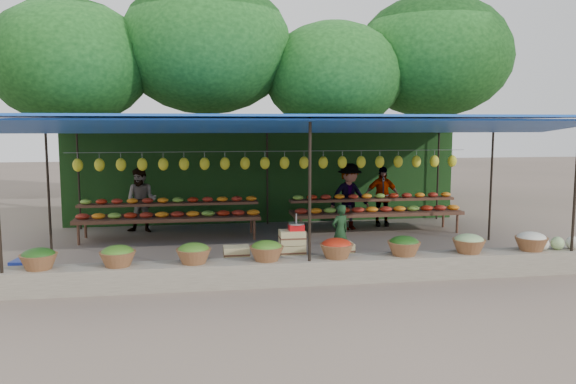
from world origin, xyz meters
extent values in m
plane|color=brown|center=(0.00, 0.00, 0.00)|extent=(60.00, 60.00, 0.00)
cube|color=#686053|center=(0.00, -2.75, 0.20)|extent=(10.60, 0.55, 0.40)
cylinder|color=black|center=(0.00, -2.90, 1.40)|extent=(0.05, 0.05, 2.80)
cylinder|color=black|center=(4.80, -2.90, 1.40)|extent=(0.05, 0.05, 2.80)
cylinder|color=black|center=(-4.80, 0.00, 1.40)|extent=(0.05, 0.05, 2.80)
cylinder|color=black|center=(4.80, 0.00, 1.40)|extent=(0.05, 0.05, 2.80)
cylinder|color=black|center=(-4.80, 2.90, 1.40)|extent=(0.05, 0.05, 2.80)
cylinder|color=black|center=(0.00, 2.90, 1.40)|extent=(0.05, 0.05, 2.80)
cylinder|color=black|center=(4.80, 2.90, 1.40)|extent=(0.05, 0.05, 2.80)
cube|color=blue|center=(0.00, 0.00, 2.80)|extent=(10.80, 6.60, 0.04)
cube|color=blue|center=(0.00, -2.00, 2.62)|extent=(10.80, 2.19, 0.26)
cube|color=blue|center=(0.00, 2.00, 2.62)|extent=(10.80, 2.19, 0.26)
cylinder|color=#96969B|center=(0.00, 1.40, 2.02)|extent=(9.60, 0.01, 0.01)
ellipsoid|color=yellow|center=(-4.50, 1.40, 1.74)|extent=(0.23, 0.17, 0.30)
ellipsoid|color=yellow|center=(-4.03, 1.40, 1.74)|extent=(0.23, 0.17, 0.30)
ellipsoid|color=yellow|center=(-3.55, 1.40, 1.74)|extent=(0.23, 0.17, 0.30)
ellipsoid|color=yellow|center=(-3.08, 1.40, 1.74)|extent=(0.23, 0.17, 0.30)
ellipsoid|color=yellow|center=(-2.61, 1.40, 1.74)|extent=(0.23, 0.17, 0.30)
ellipsoid|color=yellow|center=(-2.13, 1.40, 1.74)|extent=(0.23, 0.17, 0.30)
ellipsoid|color=yellow|center=(-1.66, 1.40, 1.74)|extent=(0.23, 0.17, 0.30)
ellipsoid|color=yellow|center=(-1.18, 1.40, 1.74)|extent=(0.23, 0.17, 0.30)
ellipsoid|color=yellow|center=(-0.71, 1.40, 1.74)|extent=(0.23, 0.17, 0.30)
ellipsoid|color=yellow|center=(-0.24, 1.40, 1.74)|extent=(0.23, 0.17, 0.30)
ellipsoid|color=yellow|center=(0.24, 1.40, 1.74)|extent=(0.23, 0.17, 0.30)
ellipsoid|color=yellow|center=(0.71, 1.40, 1.74)|extent=(0.23, 0.17, 0.30)
ellipsoid|color=yellow|center=(1.18, 1.40, 1.74)|extent=(0.23, 0.17, 0.30)
ellipsoid|color=yellow|center=(1.66, 1.40, 1.74)|extent=(0.23, 0.17, 0.30)
ellipsoid|color=yellow|center=(2.13, 1.40, 1.74)|extent=(0.23, 0.17, 0.30)
ellipsoid|color=yellow|center=(2.61, 1.40, 1.74)|extent=(0.23, 0.17, 0.30)
ellipsoid|color=yellow|center=(3.08, 1.40, 1.74)|extent=(0.23, 0.17, 0.30)
ellipsoid|color=yellow|center=(3.55, 1.40, 1.74)|extent=(0.23, 0.17, 0.30)
ellipsoid|color=yellow|center=(4.03, 1.40, 1.74)|extent=(0.23, 0.17, 0.30)
ellipsoid|color=yellow|center=(4.50, 1.40, 1.74)|extent=(0.23, 0.17, 0.30)
ellipsoid|color=#1E4913|center=(-4.30, -2.75, 0.62)|extent=(0.52, 0.52, 0.23)
ellipsoid|color=#3D6C1C|center=(-3.10, -2.75, 0.62)|extent=(0.52, 0.52, 0.23)
ellipsoid|color=#3D6C1C|center=(-1.90, -2.75, 0.62)|extent=(0.52, 0.52, 0.23)
ellipsoid|color=#3D6C1C|center=(-0.70, -2.75, 0.62)|extent=(0.52, 0.52, 0.23)
ellipsoid|color=#A1200D|center=(0.50, -2.75, 0.62)|extent=(0.52, 0.52, 0.23)
ellipsoid|color=#1E4913|center=(1.70, -2.75, 0.62)|extent=(0.52, 0.52, 0.23)
ellipsoid|color=#90B672|center=(2.90, -2.75, 0.62)|extent=(0.52, 0.52, 0.23)
ellipsoid|color=beige|center=(4.10, -2.75, 0.62)|extent=(0.52, 0.52, 0.23)
cube|color=#1D4017|center=(0.00, 3.15, 1.25)|extent=(10.60, 0.06, 2.50)
cylinder|color=#3D2816|center=(-5.50, 5.80, 1.98)|extent=(0.36, 0.36, 3.97)
ellipsoid|color=black|center=(-5.50, 5.80, 4.46)|extent=(4.77, 4.77, 3.69)
cylinder|color=#3D2816|center=(-1.50, 6.20, 2.24)|extent=(0.36, 0.36, 4.48)
ellipsoid|color=black|center=(-1.50, 6.20, 5.04)|extent=(5.39, 5.39, 4.17)
cylinder|color=#3D2816|center=(2.50, 5.90, 1.86)|extent=(0.36, 0.36, 3.71)
ellipsoid|color=black|center=(2.50, 5.90, 4.18)|extent=(4.47, 4.47, 3.45)
cylinder|color=#3D2816|center=(6.00, 6.30, 2.18)|extent=(0.36, 0.36, 4.35)
ellipsoid|color=black|center=(6.00, 6.30, 4.90)|extent=(5.24, 5.24, 4.05)
cube|color=#513220|center=(-2.50, 1.30, 0.50)|extent=(4.20, 0.95, 0.08)
cube|color=#513220|center=(-2.50, 1.60, 0.78)|extent=(4.20, 0.35, 0.06)
cylinder|color=#513220|center=(-4.45, 0.90, 0.25)|extent=(0.06, 0.06, 0.50)
cylinder|color=#513220|center=(-0.55, 0.90, 0.25)|extent=(0.06, 0.06, 0.50)
cylinder|color=#513220|center=(-4.45, 1.70, 0.25)|extent=(0.06, 0.06, 0.50)
cylinder|color=#513220|center=(-0.55, 1.70, 0.25)|extent=(0.06, 0.06, 0.50)
ellipsoid|color=maroon|center=(-4.40, 1.15, 0.60)|extent=(0.31, 0.26, 0.13)
ellipsoid|color=#74AB34|center=(-4.40, 1.60, 0.87)|extent=(0.26, 0.22, 0.12)
ellipsoid|color=orange|center=(-4.05, 1.15, 0.60)|extent=(0.31, 0.26, 0.13)
ellipsoid|color=#A1200D|center=(-4.05, 1.60, 0.87)|extent=(0.26, 0.22, 0.12)
ellipsoid|color=#74AB34|center=(-3.70, 1.15, 0.60)|extent=(0.31, 0.26, 0.13)
ellipsoid|color=maroon|center=(-3.70, 1.60, 0.87)|extent=(0.26, 0.22, 0.12)
ellipsoid|color=#A1200D|center=(-3.35, 1.15, 0.60)|extent=(0.31, 0.26, 0.13)
ellipsoid|color=orange|center=(-3.35, 1.60, 0.87)|extent=(0.26, 0.22, 0.12)
ellipsoid|color=maroon|center=(-3.00, 1.15, 0.60)|extent=(0.31, 0.26, 0.13)
ellipsoid|color=maroon|center=(-3.00, 1.60, 0.87)|extent=(0.26, 0.22, 0.12)
ellipsoid|color=orange|center=(-2.65, 1.15, 0.60)|extent=(0.31, 0.26, 0.13)
ellipsoid|color=orange|center=(-2.65, 1.60, 0.87)|extent=(0.26, 0.22, 0.12)
ellipsoid|color=maroon|center=(-2.30, 1.15, 0.60)|extent=(0.31, 0.26, 0.13)
ellipsoid|color=#74AB34|center=(-2.30, 1.60, 0.87)|extent=(0.26, 0.22, 0.12)
ellipsoid|color=orange|center=(-1.95, 1.15, 0.60)|extent=(0.31, 0.26, 0.13)
ellipsoid|color=#A1200D|center=(-1.95, 1.60, 0.87)|extent=(0.26, 0.22, 0.12)
ellipsoid|color=#74AB34|center=(-1.60, 1.15, 0.60)|extent=(0.31, 0.26, 0.13)
ellipsoid|color=maroon|center=(-1.60, 1.60, 0.87)|extent=(0.26, 0.22, 0.12)
ellipsoid|color=#A1200D|center=(-1.25, 1.15, 0.60)|extent=(0.31, 0.26, 0.13)
ellipsoid|color=orange|center=(-1.25, 1.60, 0.87)|extent=(0.26, 0.22, 0.12)
ellipsoid|color=maroon|center=(-0.90, 1.15, 0.60)|extent=(0.31, 0.26, 0.13)
ellipsoid|color=maroon|center=(-0.90, 1.60, 0.87)|extent=(0.26, 0.22, 0.12)
ellipsoid|color=orange|center=(-0.55, 1.15, 0.60)|extent=(0.31, 0.26, 0.13)
ellipsoid|color=orange|center=(-0.55, 1.60, 0.87)|extent=(0.26, 0.22, 0.12)
cube|color=#513220|center=(2.50, 1.30, 0.50)|extent=(4.20, 0.95, 0.08)
cube|color=#513220|center=(2.50, 1.60, 0.78)|extent=(4.20, 0.35, 0.06)
cylinder|color=#513220|center=(0.55, 0.90, 0.25)|extent=(0.06, 0.06, 0.50)
cylinder|color=#513220|center=(4.45, 0.90, 0.25)|extent=(0.06, 0.06, 0.50)
cylinder|color=#513220|center=(0.55, 1.70, 0.25)|extent=(0.06, 0.06, 0.50)
cylinder|color=#513220|center=(4.45, 1.70, 0.25)|extent=(0.06, 0.06, 0.50)
ellipsoid|color=maroon|center=(0.60, 1.15, 0.60)|extent=(0.31, 0.26, 0.13)
ellipsoid|color=#74AB34|center=(0.60, 1.60, 0.87)|extent=(0.26, 0.22, 0.12)
ellipsoid|color=orange|center=(0.95, 1.15, 0.60)|extent=(0.31, 0.26, 0.13)
ellipsoid|color=#A1200D|center=(0.95, 1.60, 0.87)|extent=(0.26, 0.22, 0.12)
ellipsoid|color=#74AB34|center=(1.30, 1.15, 0.60)|extent=(0.31, 0.26, 0.13)
ellipsoid|color=maroon|center=(1.30, 1.60, 0.87)|extent=(0.26, 0.22, 0.12)
ellipsoid|color=#A1200D|center=(1.65, 1.15, 0.60)|extent=(0.31, 0.26, 0.13)
ellipsoid|color=orange|center=(1.65, 1.60, 0.87)|extent=(0.26, 0.22, 0.12)
ellipsoid|color=maroon|center=(2.00, 1.15, 0.60)|extent=(0.31, 0.26, 0.13)
ellipsoid|color=maroon|center=(2.00, 1.60, 0.87)|extent=(0.26, 0.22, 0.12)
ellipsoid|color=orange|center=(2.35, 1.15, 0.60)|extent=(0.31, 0.26, 0.13)
ellipsoid|color=orange|center=(2.35, 1.60, 0.87)|extent=(0.26, 0.22, 0.12)
ellipsoid|color=maroon|center=(2.70, 1.15, 0.60)|extent=(0.31, 0.26, 0.13)
ellipsoid|color=#74AB34|center=(2.70, 1.60, 0.87)|extent=(0.26, 0.22, 0.12)
ellipsoid|color=orange|center=(3.05, 1.15, 0.60)|extent=(0.31, 0.26, 0.13)
ellipsoid|color=#A1200D|center=(3.05, 1.60, 0.87)|extent=(0.26, 0.22, 0.12)
ellipsoid|color=#74AB34|center=(3.40, 1.15, 0.60)|extent=(0.31, 0.26, 0.13)
ellipsoid|color=maroon|center=(3.40, 1.60, 0.87)|extent=(0.26, 0.22, 0.12)
ellipsoid|color=#A1200D|center=(3.75, 1.15, 0.60)|extent=(0.31, 0.26, 0.13)
ellipsoid|color=orange|center=(3.75, 1.60, 0.87)|extent=(0.26, 0.22, 0.12)
ellipsoid|color=maroon|center=(4.10, 1.15, 0.60)|extent=(0.31, 0.26, 0.13)
ellipsoid|color=maroon|center=(4.10, 1.60, 0.87)|extent=(0.26, 0.22, 0.12)
ellipsoid|color=orange|center=(4.45, 1.15, 0.60)|extent=(0.31, 0.26, 0.13)
ellipsoid|color=orange|center=(4.45, 1.60, 0.87)|extent=(0.26, 0.22, 0.12)
cube|color=tan|center=(-1.16, -2.10, 0.12)|extent=(0.45, 0.34, 0.25)
cube|color=tan|center=(-1.16, -2.10, 0.39)|extent=(0.45, 0.34, 0.25)
cube|color=tan|center=(-0.16, -2.10, 0.12)|extent=(0.45, 0.34, 0.25)
cube|color=tan|center=(-0.16, -2.10, 0.39)|extent=(0.45, 0.34, 0.25)
cube|color=tan|center=(-0.16, -2.10, 0.65)|extent=(0.45, 0.34, 0.25)
cube|color=tan|center=(0.74, -2.10, 0.12)|extent=(0.45, 0.34, 0.25)
cube|color=tan|center=(0.74, -2.10, 0.39)|extent=(0.45, 0.34, 0.25)
cube|color=red|center=(-0.08, -2.10, 0.82)|extent=(0.27, 0.23, 0.11)
cylinder|color=#96969B|center=(-0.08, -2.10, 0.89)|extent=(0.29, 0.29, 0.03)
cylinder|color=#96969B|center=(-0.08, -2.10, 0.98)|extent=(0.03, 0.03, 0.20)
imported|color=#19391C|center=(0.95, -1.21, 0.54)|extent=(0.47, 0.40, 1.09)
imported|color=slate|center=(-3.20, 2.21, 0.80)|extent=(0.89, 0.77, 1.60)
imported|color=slate|center=(1.96, 1.80, 0.84)|extent=(1.20, 0.85, 1.68)
imported|color=slate|center=(2.94, 2.17, 0.78)|extent=(0.96, 0.50, 1.56)
cube|color=navy|center=(-4.70, -1.82, 0.17)|extent=(0.63, 0.50, 0.34)
camera|label=1|loc=(-1.78, -11.85, 2.66)|focal=35.00mm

